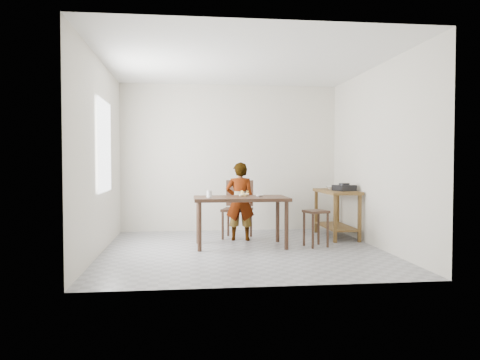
{
  "coord_description": "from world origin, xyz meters",
  "views": [
    {
      "loc": [
        -0.83,
        -6.66,
        1.27
      ],
      "look_at": [
        0.0,
        0.4,
        1.0
      ],
      "focal_mm": 35.0,
      "sensor_mm": 36.0,
      "label": 1
    }
  ],
  "objects": [
    {
      "name": "ceiling",
      "position": [
        0.0,
        0.0,
        2.72
      ],
      "size": [
        4.0,
        4.0,
        0.04
      ],
      "primitive_type": "cube",
      "color": "white",
      "rests_on": "wall_back"
    },
    {
      "name": "glass_tumbler",
      "position": [
        -0.47,
        0.26,
        0.8
      ],
      "size": [
        0.09,
        0.09,
        0.1
      ],
      "primitive_type": "cylinder",
      "rotation": [
        0.0,
        0.0,
        -0.18
      ],
      "color": "white",
      "rests_on": "dining_table"
    },
    {
      "name": "gas_burner",
      "position": [
        1.77,
        0.75,
        0.85
      ],
      "size": [
        0.36,
        0.36,
        0.1
      ],
      "primitive_type": "cube",
      "rotation": [
        0.0,
        0.0,
        0.28
      ],
      "color": "black",
      "rests_on": "prep_counter"
    },
    {
      "name": "dining_chair",
      "position": [
        0.03,
        1.08,
        0.48
      ],
      "size": [
        0.59,
        0.59,
        0.96
      ],
      "primitive_type": null,
      "rotation": [
        0.0,
        0.0,
        -0.32
      ],
      "color": "#372216",
      "rests_on": "floor"
    },
    {
      "name": "window_pane",
      "position": [
        -1.97,
        0.2,
        1.5
      ],
      "size": [
        0.02,
        1.1,
        1.3
      ],
      "primitive_type": "cube",
      "color": "white",
      "rests_on": "wall_left"
    },
    {
      "name": "serving_bowl",
      "position": [
        1.71,
        1.18,
        0.83
      ],
      "size": [
        0.24,
        0.24,
        0.06
      ],
      "primitive_type": "imported",
      "rotation": [
        0.0,
        0.0,
        -0.01
      ],
      "color": "silver",
      "rests_on": "prep_counter"
    },
    {
      "name": "wall_left",
      "position": [
        -2.02,
        0.0,
        1.35
      ],
      "size": [
        0.04,
        4.0,
        2.7
      ],
      "primitive_type": "cube",
      "color": "beige",
      "rests_on": "ground"
    },
    {
      "name": "floor",
      "position": [
        0.0,
        0.0,
        -0.02
      ],
      "size": [
        4.0,
        4.0,
        0.04
      ],
      "primitive_type": "cube",
      "color": "gray",
      "rests_on": "ground"
    },
    {
      "name": "prep_counter",
      "position": [
        1.72,
        1.0,
        0.4
      ],
      "size": [
        0.5,
        1.2,
        0.8
      ],
      "primitive_type": null,
      "color": "brown",
      "rests_on": "floor"
    },
    {
      "name": "wall_right",
      "position": [
        2.02,
        0.0,
        1.35
      ],
      "size": [
        0.04,
        4.0,
        2.7
      ],
      "primitive_type": "cube",
      "color": "beige",
      "rests_on": "ground"
    },
    {
      "name": "child",
      "position": [
        0.05,
        0.86,
        0.64
      ],
      "size": [
        0.51,
        0.37,
        1.27
      ],
      "primitive_type": "imported",
      "rotation": [
        0.0,
        0.0,
        2.98
      ],
      "color": "silver",
      "rests_on": "floor"
    },
    {
      "name": "banana",
      "position": [
        0.07,
        0.42,
        0.78
      ],
      "size": [
        0.19,
        0.15,
        0.06
      ],
      "primitive_type": null,
      "rotation": [
        0.0,
        0.0,
        0.22
      ],
      "color": "#FADE56",
      "rests_on": "dining_table"
    },
    {
      "name": "wall_front",
      "position": [
        0.0,
        -2.02,
        1.35
      ],
      "size": [
        4.0,
        0.04,
        2.7
      ],
      "primitive_type": "cube",
      "color": "beige",
      "rests_on": "ground"
    },
    {
      "name": "small_bowl",
      "position": [
        0.28,
        0.28,
        0.77
      ],
      "size": [
        0.14,
        0.14,
        0.04
      ],
      "primitive_type": "imported",
      "rotation": [
        0.0,
        0.0,
        -0.21
      ],
      "color": "silver",
      "rests_on": "dining_table"
    },
    {
      "name": "wall_back",
      "position": [
        0.0,
        2.02,
        1.35
      ],
      "size": [
        4.0,
        0.04,
        2.7
      ],
      "primitive_type": "cube",
      "color": "beige",
      "rests_on": "ground"
    },
    {
      "name": "dining_table",
      "position": [
        0.0,
        0.3,
        0.38
      ],
      "size": [
        1.4,
        0.8,
        0.75
      ],
      "primitive_type": null,
      "color": "#372216",
      "rests_on": "floor"
    },
    {
      "name": "stool",
      "position": [
        1.12,
        0.16,
        0.27
      ],
      "size": [
        0.38,
        0.38,
        0.55
      ],
      "primitive_type": null,
      "rotation": [
        0.0,
        0.0,
        0.27
      ],
      "color": "#372216",
      "rests_on": "floor"
    }
  ]
}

